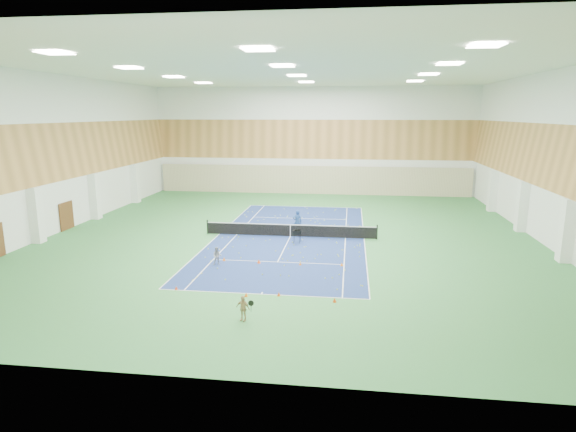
% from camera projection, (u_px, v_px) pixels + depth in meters
% --- Properties ---
extents(ground, '(40.00, 40.00, 0.00)m').
position_uv_depth(ground, '(290.00, 237.00, 36.10)').
color(ground, '#32753A').
rests_on(ground, ground).
extents(room_shell, '(36.00, 40.00, 12.00)m').
position_uv_depth(room_shell, '(290.00, 156.00, 34.84)').
color(room_shell, white).
rests_on(room_shell, ground).
extents(wood_cladding, '(36.00, 40.00, 8.00)m').
position_uv_depth(wood_cladding, '(290.00, 128.00, 34.43)').
color(wood_cladding, '#BB8345').
rests_on(wood_cladding, room_shell).
extents(ceiling_light_grid, '(21.40, 25.40, 0.06)m').
position_uv_depth(ceiling_light_grid, '(291.00, 72.00, 33.60)').
color(ceiling_light_grid, white).
rests_on(ceiling_light_grid, room_shell).
extents(court_surface, '(10.97, 23.77, 0.01)m').
position_uv_depth(court_surface, '(290.00, 236.00, 36.10)').
color(court_surface, navy).
rests_on(court_surface, ground).
extents(tennis_balls_scatter, '(10.57, 22.77, 0.07)m').
position_uv_depth(tennis_balls_scatter, '(290.00, 236.00, 36.09)').
color(tennis_balls_scatter, '#D5EC28').
rests_on(tennis_balls_scatter, ground).
extents(tennis_net, '(12.80, 0.10, 1.10)m').
position_uv_depth(tennis_net, '(290.00, 229.00, 35.99)').
color(tennis_net, black).
rests_on(tennis_net, ground).
extents(back_curtain, '(35.40, 0.16, 3.20)m').
position_uv_depth(back_curtain, '(312.00, 180.00, 54.92)').
color(back_curtain, '#C6B793').
rests_on(back_curtain, ground).
extents(door_left_b, '(0.08, 1.80, 2.20)m').
position_uv_depth(door_left_b, '(67.00, 216.00, 38.13)').
color(door_left_b, '#593319').
rests_on(door_left_b, ground).
extents(coach, '(0.73, 0.52, 1.87)m').
position_uv_depth(coach, '(297.00, 222.00, 36.73)').
color(coach, navy).
rests_on(coach, ground).
extents(child_court, '(0.61, 0.51, 1.12)m').
position_uv_depth(child_court, '(217.00, 256.00, 29.25)').
color(child_court, gray).
rests_on(child_court, ground).
extents(child_apron, '(0.74, 0.50, 1.17)m').
position_uv_depth(child_apron, '(243.00, 308.00, 21.37)').
color(child_apron, tan).
rests_on(child_apron, ground).
extents(ball_cart, '(0.57, 0.57, 0.91)m').
position_uv_depth(ball_cart, '(297.00, 236.00, 34.32)').
color(ball_cart, black).
rests_on(ball_cart, ground).
extents(cone_svc_a, '(0.21, 0.21, 0.23)m').
position_uv_depth(cone_svc_a, '(224.00, 259.00, 30.14)').
color(cone_svc_a, '#E7600C').
rests_on(cone_svc_a, ground).
extents(cone_svc_b, '(0.23, 0.23, 0.25)m').
position_uv_depth(cone_svc_b, '(259.00, 261.00, 29.65)').
color(cone_svc_b, '#FE4A0D').
rests_on(cone_svc_b, ground).
extents(cone_svc_c, '(0.19, 0.19, 0.21)m').
position_uv_depth(cone_svc_c, '(300.00, 264.00, 29.28)').
color(cone_svc_c, '#D7670B').
rests_on(cone_svc_c, ground).
extents(cone_svc_d, '(0.19, 0.19, 0.21)m').
position_uv_depth(cone_svc_d, '(342.00, 264.00, 29.14)').
color(cone_svc_d, orange).
rests_on(cone_svc_d, ground).
extents(cone_base_a, '(0.18, 0.18, 0.20)m').
position_uv_depth(cone_base_a, '(176.00, 288.00, 25.20)').
color(cone_base_a, '#E63E0C').
rests_on(cone_base_a, ground).
extents(cone_base_b, '(0.18, 0.18, 0.20)m').
position_uv_depth(cone_base_b, '(246.00, 295.00, 24.28)').
color(cone_base_b, '#F7620D').
rests_on(cone_base_b, ground).
extents(cone_base_c, '(0.18, 0.18, 0.20)m').
position_uv_depth(cone_base_c, '(279.00, 294.00, 24.35)').
color(cone_base_c, '#DF4F0B').
rests_on(cone_base_c, ground).
extents(cone_base_d, '(0.19, 0.19, 0.21)m').
position_uv_depth(cone_base_d, '(335.00, 300.00, 23.56)').
color(cone_base_d, '#E2490B').
rests_on(cone_base_d, ground).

